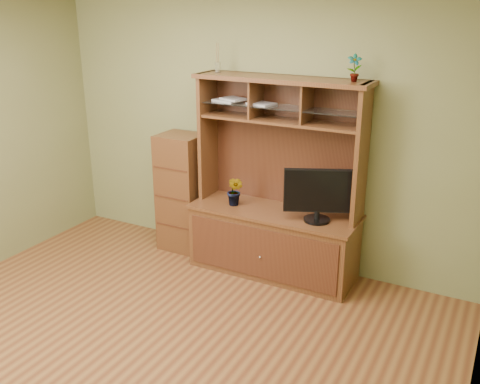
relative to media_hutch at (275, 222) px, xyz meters
The scene contains 8 objects.
room 1.94m from the media_hutch, 100.50° to the right, with size 4.54×4.04×2.74m.
media_hutch is the anchor object (origin of this frame).
monitor 0.60m from the media_hutch, 10.39° to the right, with size 0.59×0.30×0.49m.
orchid_plant 0.49m from the media_hutch, 167.92° to the right, with size 0.16×0.13×0.30m, color #29521C.
top_plant 1.63m from the media_hutch, ahead, with size 0.12×0.08×0.23m, color #375C20.
reed_diffuser 1.63m from the media_hutch, behind, with size 0.05×0.05×0.27m.
magazines 1.20m from the media_hutch, 169.60° to the left, with size 0.64×0.24×0.04m.
side_cabinet 1.11m from the media_hutch, behind, with size 0.45×0.41×1.25m.
Camera 1 is at (2.26, -2.66, 2.53)m, focal length 40.00 mm.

